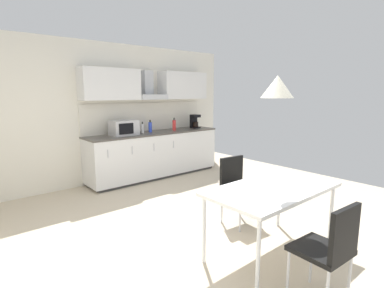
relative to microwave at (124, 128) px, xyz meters
name	(u,v)px	position (x,y,z in m)	size (l,w,h in m)	color
ground_plane	(200,238)	(-0.39, -2.57, -1.07)	(7.57, 8.64, 0.02)	beige
wall_back	(95,114)	(-0.39, 0.36, 0.25)	(6.06, 0.10, 2.62)	silver
kitchen_counter	(155,154)	(0.68, 0.00, -0.60)	(2.81, 0.65, 0.92)	#333333
backsplash_tile	(146,117)	(0.68, 0.30, 0.15)	(2.79, 0.02, 0.58)	silver
upper_wall_cabinets	(150,86)	(0.68, 0.15, 0.78)	(2.79, 0.40, 0.57)	silver
microwave	(124,128)	(0.00, 0.00, 0.00)	(0.48, 0.35, 0.28)	#ADADB2
coffee_maker	(194,121)	(1.76, 0.03, 0.01)	(0.18, 0.19, 0.30)	black
bottle_blue	(150,127)	(0.60, 0.04, -0.04)	(0.07, 0.07, 0.24)	blue
bottle_red	(174,125)	(1.15, -0.03, -0.03)	(0.07, 0.07, 0.26)	red
bottle_white	(143,128)	(0.41, 0.01, -0.04)	(0.06, 0.06, 0.22)	white
dining_table	(272,192)	(-0.06, -3.32, -0.37)	(1.43, 0.79, 0.74)	white
chair_near_left	(331,245)	(-0.38, -4.09, -0.52)	(0.43, 0.43, 0.87)	black
chair_far_right	(236,183)	(0.27, -2.54, -0.52)	(0.43, 0.43, 0.87)	black
pendant_lamp	(277,87)	(-0.06, -3.32, 0.71)	(0.32, 0.32, 0.22)	silver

